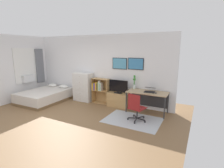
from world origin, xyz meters
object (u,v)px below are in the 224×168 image
at_px(tv_stand, 118,100).
at_px(television, 118,87).
at_px(computer_mouse, 156,93).
at_px(bamboo_vase, 134,82).
at_px(office_chair, 136,107).
at_px(bookshelf, 100,89).
at_px(laptop, 150,90).
at_px(desk, 148,95).
at_px(dresser, 83,87).
at_px(bed, 45,96).

relative_size(tv_stand, television, 1.09).
xyz_separation_m(computer_mouse, bamboo_vase, (-0.85, 0.29, 0.24)).
relative_size(tv_stand, office_chair, 0.94).
relative_size(bookshelf, tv_stand, 1.23).
height_order(bookshelf, laptop, bookshelf).
distance_m(laptop, bamboo_vase, 0.67).
height_order(desk, computer_mouse, computer_mouse).
bearing_deg(desk, dresser, 179.49).
height_order(dresser, computer_mouse, dresser).
bearing_deg(tv_stand, desk, -2.00).
distance_m(dresser, laptop, 2.85).
bearing_deg(bookshelf, dresser, -175.19).
xyz_separation_m(office_chair, bamboo_vase, (-0.45, 1.06, 0.54)).
bearing_deg(desk, bed, -169.50).
distance_m(bookshelf, desk, 2.00).
bearing_deg(office_chair, television, 150.26).
distance_m(bookshelf, tv_stand, 0.92).
bearing_deg(computer_mouse, desk, 152.14).
bearing_deg(bookshelf, laptop, -3.37).
relative_size(bed, desk, 1.52).
relative_size(bed, tv_stand, 2.52).
bearing_deg(television, computer_mouse, -7.00).
relative_size(dresser, computer_mouse, 11.38).
relative_size(television, bamboo_vase, 1.50).
relative_size(desk, bamboo_vase, 2.72).
xyz_separation_m(tv_stand, computer_mouse, (1.44, -0.20, 0.49)).
xyz_separation_m(bookshelf, bamboo_vase, (1.45, 0.04, 0.41)).
height_order(television, computer_mouse, television).
relative_size(television, computer_mouse, 7.16).
bearing_deg(tv_stand, bookshelf, 176.64).
relative_size(bed, dresser, 1.73).
xyz_separation_m(tv_stand, desk, (1.14, -0.04, 0.35)).
bearing_deg(bookshelf, office_chair, -28.10).
bearing_deg(tv_stand, bamboo_vase, 8.92).
height_order(television, laptop, television).
distance_m(bed, bamboo_vase, 3.79).
distance_m(computer_mouse, bamboo_vase, 0.93).
height_order(desk, office_chair, office_chair).
relative_size(bed, computer_mouse, 19.69).
xyz_separation_m(bed, bookshelf, (2.15, 0.86, 0.35)).
height_order(bed, bookshelf, bookshelf).
relative_size(computer_mouse, bamboo_vase, 0.21).
relative_size(dresser, desk, 0.88).
xyz_separation_m(dresser, laptop, (2.85, -0.06, 0.21)).
distance_m(desk, bamboo_vase, 0.68).
bearing_deg(bookshelf, television, -4.84).
relative_size(bed, office_chair, 2.38).
xyz_separation_m(bed, office_chair, (4.05, -0.16, 0.23)).
distance_m(tv_stand, office_chair, 1.43).
height_order(dresser, office_chair, dresser).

